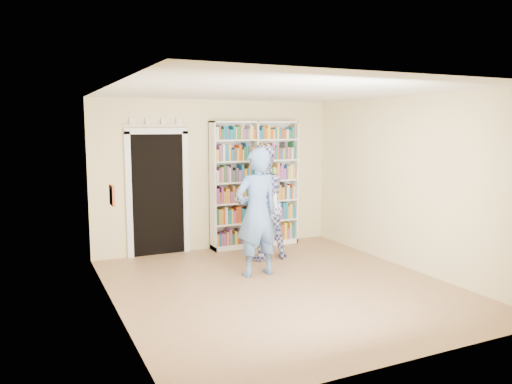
{
  "coord_description": "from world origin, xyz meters",
  "views": [
    {
      "loc": [
        -3.2,
        -5.97,
        2.24
      ],
      "look_at": [
        0.03,
        0.9,
        1.23
      ],
      "focal_mm": 35.0,
      "sensor_mm": 36.0,
      "label": 1
    }
  ],
  "objects": [
    {
      "name": "paper_sheet",
      "position": [
        0.46,
        1.22,
        0.99
      ],
      "size": [
        0.21,
        0.01,
        0.29
      ],
      "primitive_type": "cube",
      "rotation": [
        0.0,
        0.0,
        -0.02
      ],
      "color": "white",
      "rests_on": "man_plaid"
    },
    {
      "name": "ceiling",
      "position": [
        0.0,
        0.0,
        2.7
      ],
      "size": [
        5.0,
        5.0,
        0.0
      ],
      "primitive_type": "plane",
      "rotation": [
        3.14,
        0.0,
        0.0
      ],
      "color": "white",
      "rests_on": "wall_back"
    },
    {
      "name": "man_plaid",
      "position": [
        0.4,
        1.47,
        0.96
      ],
      "size": [
        0.95,
        0.74,
        1.92
      ],
      "primitive_type": "imported",
      "rotation": [
        0.0,
        0.0,
        3.12
      ],
      "color": "#313A98",
      "rests_on": "floor"
    },
    {
      "name": "doorway",
      "position": [
        -1.1,
        2.48,
        1.18
      ],
      "size": [
        1.1,
        0.08,
        2.43
      ],
      "color": "black",
      "rests_on": "floor"
    },
    {
      "name": "wall_back",
      "position": [
        0.0,
        2.5,
        1.35
      ],
      "size": [
        4.5,
        0.0,
        4.5
      ],
      "primitive_type": "plane",
      "rotation": [
        1.57,
        0.0,
        0.0
      ],
      "color": "beige",
      "rests_on": "floor"
    },
    {
      "name": "wall_left",
      "position": [
        -2.25,
        0.0,
        1.35
      ],
      "size": [
        0.0,
        5.0,
        5.0
      ],
      "primitive_type": "plane",
      "rotation": [
        1.57,
        0.0,
        1.57
      ],
      "color": "beige",
      "rests_on": "floor"
    },
    {
      "name": "wall_art",
      "position": [
        -2.23,
        0.2,
        1.4
      ],
      "size": [
        0.03,
        0.25,
        0.25
      ],
      "primitive_type": "cube",
      "color": "brown",
      "rests_on": "wall_left"
    },
    {
      "name": "wall_right",
      "position": [
        2.25,
        0.0,
        1.35
      ],
      "size": [
        0.0,
        5.0,
        5.0
      ],
      "primitive_type": "plane",
      "rotation": [
        1.57,
        0.0,
        -1.57
      ],
      "color": "beige",
      "rests_on": "floor"
    },
    {
      "name": "floor",
      "position": [
        0.0,
        0.0,
        0.0
      ],
      "size": [
        5.0,
        5.0,
        0.0
      ],
      "primitive_type": "plane",
      "color": "#926A46",
      "rests_on": "ground"
    },
    {
      "name": "man_blue",
      "position": [
        -0.08,
        0.63,
        0.96
      ],
      "size": [
        0.73,
        0.51,
        1.91
      ],
      "primitive_type": "imported",
      "rotation": [
        0.0,
        0.0,
        3.22
      ],
      "color": "#4F74B0",
      "rests_on": "floor"
    },
    {
      "name": "bookshelf",
      "position": [
        0.69,
        2.34,
        1.17
      ],
      "size": [
        1.69,
        0.32,
        2.32
      ],
      "rotation": [
        0.0,
        0.0,
        0.43
      ],
      "color": "white",
      "rests_on": "floor"
    }
  ]
}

